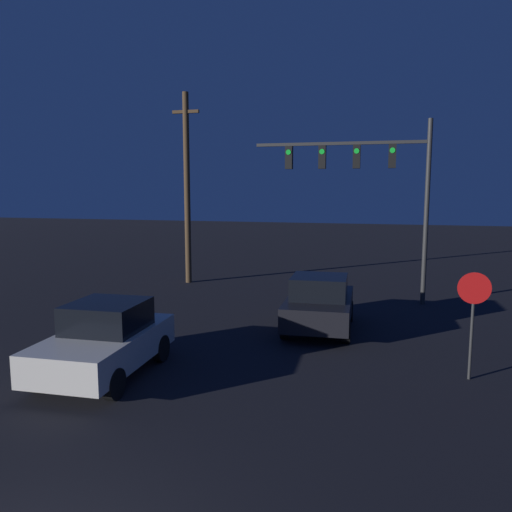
# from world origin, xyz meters

# --- Properties ---
(car_near) EXTENTS (2.12, 3.99, 1.74)m
(car_near) POSITION_xyz_m (-2.46, 6.28, 0.85)
(car_near) COLOR beige
(car_near) RESTS_ON ground_plane
(car_far) EXTENTS (2.14, 3.99, 1.74)m
(car_far) POSITION_xyz_m (1.98, 11.38, 0.85)
(car_far) COLOR black
(car_far) RESTS_ON ground_plane
(traffic_signal_mast) EXTENTS (6.70, 0.30, 6.98)m
(traffic_signal_mast) POSITION_xyz_m (3.31, 15.95, 4.92)
(traffic_signal_mast) COLOR #2D2D2D
(traffic_signal_mast) RESTS_ON ground_plane
(stop_sign) EXTENTS (0.73, 0.07, 2.53)m
(stop_sign) POSITION_xyz_m (5.91, 8.15, 1.78)
(stop_sign) COLOR #2D2D2D
(stop_sign) RESTS_ON ground_plane
(utility_pole) EXTENTS (1.26, 0.28, 8.74)m
(utility_pole) POSITION_xyz_m (-5.05, 17.83, 4.49)
(utility_pole) COLOR #4C3823
(utility_pole) RESTS_ON ground_plane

